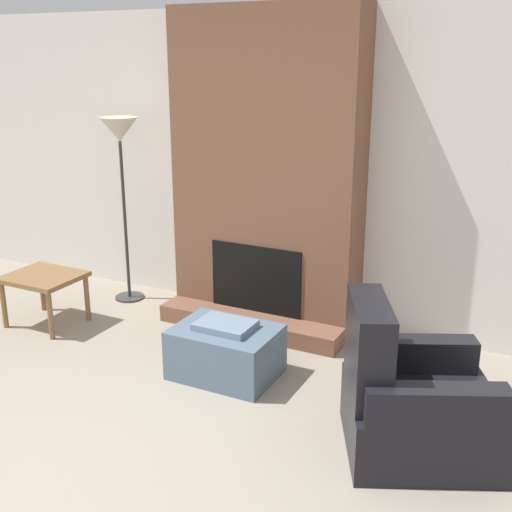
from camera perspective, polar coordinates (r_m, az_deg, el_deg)
The scene contains 7 objects.
ground_plane at distance 3.71m, azimuth -19.72°, elevation -20.53°, with size 24.00×24.00×0.00m, color gray.
wall_back at distance 5.51m, azimuth 1.97°, elevation 7.81°, with size 6.93×0.06×2.60m, color silver.
fireplace at distance 5.30m, azimuth 0.88°, elevation 6.89°, with size 1.60×0.66×2.60m.
ottoman at distance 4.66m, azimuth -2.71°, elevation -8.42°, with size 0.73×0.54×0.41m.
armchair at distance 3.92m, azimuth 13.40°, elevation -12.90°, with size 1.09×1.05×0.92m.
side_table at distance 5.73m, azimuth -18.33°, elevation -2.20°, with size 0.60×0.52×0.45m.
floor_lamp_left at distance 5.90m, azimuth -11.99°, elevation 9.79°, with size 0.34×0.34×1.70m.
Camera 1 is at (2.28, -1.91, 2.23)m, focal length 45.00 mm.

